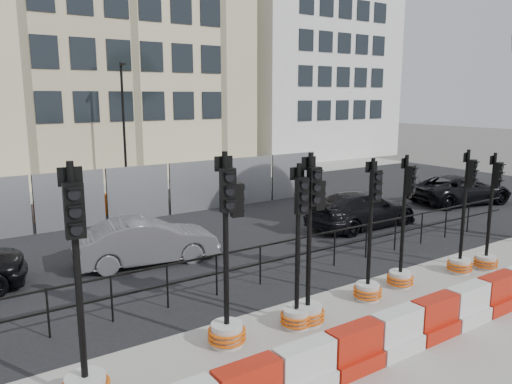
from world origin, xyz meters
TOP-DOWN VIEW (x-y plane):
  - ground at (0.00, 0.00)m, footprint 120.00×120.00m
  - sidewalk_near at (0.00, -3.00)m, footprint 40.00×6.00m
  - road at (0.00, 7.00)m, footprint 40.00×14.00m
  - sidewalk_far at (0.00, 16.00)m, footprint 40.00×4.00m
  - building_cream at (2.00, 21.99)m, footprint 15.00×10.06m
  - building_white at (17.00, 21.99)m, footprint 12.00×9.06m
  - kerb_railing at (0.00, 1.20)m, footprint 18.00×0.04m
  - heras_fencing at (-0.01, 9.80)m, footprint 14.33×1.72m
  - lamp_post_far at (0.50, 14.98)m, footprint 0.12×0.56m
  - barrier_row at (-0.00, -2.80)m, footprint 13.60×0.50m
  - traffic_signal_a at (-6.00, -1.22)m, footprint 0.71×0.71m
  - traffic_signal_b at (-3.37, -0.90)m, footprint 0.70×0.70m
  - traffic_signal_c at (-1.88, -1.04)m, footprint 0.64×0.64m
  - traffic_signal_d at (-1.60, -1.06)m, footprint 0.68×0.68m
  - traffic_signal_e at (0.27, -0.88)m, footprint 0.63×0.63m
  - traffic_signal_f at (1.51, -0.77)m, footprint 0.63×0.63m
  - traffic_signal_g at (3.53, -0.99)m, footprint 0.63×0.63m
  - traffic_signal_h at (4.36, -1.20)m, footprint 0.61×0.61m
  - car_b at (-2.82, 4.24)m, footprint 2.44×4.17m
  - car_c at (4.77, 3.68)m, footprint 1.89×4.38m
  - car_d at (11.05, 4.04)m, footprint 3.84×5.23m

SIDE VIEW (x-z plane):
  - ground at x=0.00m, z-range 0.00..0.00m
  - sidewalk_near at x=0.00m, z-range 0.00..0.02m
  - sidewalk_far at x=0.00m, z-range 0.00..0.02m
  - road at x=0.00m, z-range 0.00..0.03m
  - barrier_row at x=0.00m, z-range -0.03..0.77m
  - car_d at x=11.05m, z-range 0.00..1.22m
  - car_b at x=-2.82m, z-range 0.00..1.25m
  - car_c at x=4.77m, z-range 0.00..1.26m
  - traffic_signal_h at x=4.36m, z-range -0.90..2.17m
  - traffic_signal_g at x=3.53m, z-range -0.94..2.25m
  - traffic_signal_e at x=0.27m, z-range -0.94..2.26m
  - traffic_signal_c at x=-1.88m, z-range -0.96..2.31m
  - heras_fencing at x=-0.01m, z-range -0.32..1.68m
  - kerb_railing at x=0.00m, z-range 0.19..1.19m
  - traffic_signal_a at x=-6.00m, z-range -1.06..2.56m
  - traffic_signal_f at x=1.51m, z-range -0.83..2.34m
  - traffic_signal_d at x=-1.60m, z-range -0.90..2.55m
  - traffic_signal_b at x=-3.37m, z-range -0.93..2.63m
  - lamp_post_far at x=0.50m, z-range 0.22..6.22m
  - building_white at x=17.00m, z-range 0.00..16.00m
  - building_cream at x=2.00m, z-range 0.00..18.00m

